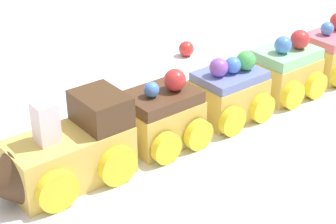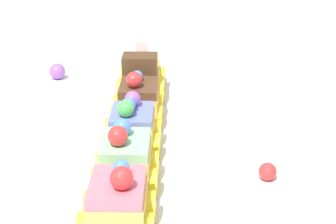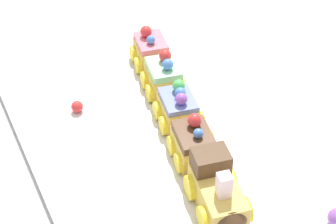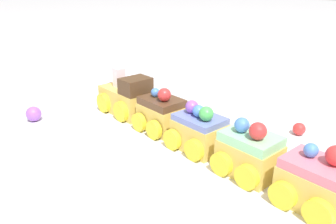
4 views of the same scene
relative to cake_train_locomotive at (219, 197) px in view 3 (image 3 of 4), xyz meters
name	(u,v)px [view 3 (image 3 of 4)]	position (x,y,z in m)	size (l,w,h in m)	color
ground_plane	(176,141)	(-0.17, 0.02, -0.04)	(10.00, 10.00, 0.00)	#B2B2B7
display_board	(176,138)	(-0.17, 0.02, -0.03)	(0.83, 0.46, 0.01)	white
cake_train_locomotive	(219,197)	(0.00, 0.00, 0.00)	(0.14, 0.09, 0.08)	#E0BC56
cake_car_chocolate	(195,145)	(-0.11, 0.02, 0.00)	(0.08, 0.08, 0.08)	#E0BC56
cake_car_blueberry	(178,109)	(-0.20, 0.04, 0.00)	(0.08, 0.08, 0.07)	#E0BC56
cake_car_mint	(164,78)	(-0.28, 0.05, 0.00)	(0.08, 0.08, 0.08)	#E0BC56
cake_car_strawberry	(151,52)	(-0.37, 0.07, 0.00)	(0.08, 0.08, 0.08)	#E0BC56
gumball_red	(77,107)	(-0.29, -0.11, -0.02)	(0.02, 0.02, 0.02)	red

